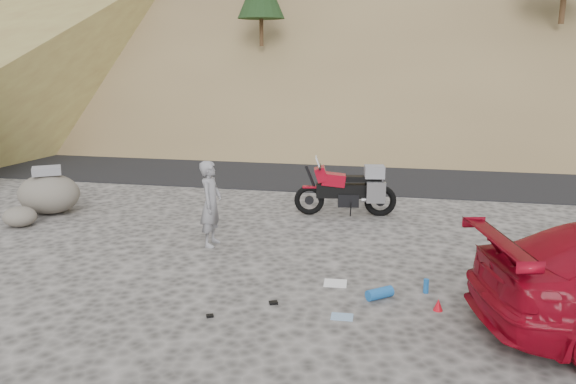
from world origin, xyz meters
TOP-DOWN VIEW (x-y plane):
  - ground at (0.00, 0.00)m, footprint 140.00×140.00m
  - road at (0.00, 9.00)m, footprint 120.00×7.00m
  - motorcycle at (0.80, 3.44)m, footprint 2.49×0.94m
  - man at (-1.79, 0.66)m, footprint 0.44×0.65m
  - boulder at (-6.53, 2.17)m, footprint 1.88×1.74m
  - small_rock at (-6.54, 1.03)m, footprint 0.84×0.77m
  - gear_white_cloth at (0.95, -0.87)m, footprint 0.41×0.37m
  - gear_blue_mat at (1.73, -1.34)m, footprint 0.47×0.43m
  - gear_bottle at (2.47, -0.96)m, footprint 0.11×0.11m
  - gear_funnel at (2.63, -1.60)m, footprint 0.18×0.18m
  - gear_glove_a at (0.08, -1.87)m, footprint 0.16×0.14m
  - gear_glove_b at (-0.75, -2.50)m, footprint 0.13×0.12m
  - gear_blue_cloth at (1.20, -2.12)m, footprint 0.34×0.25m

SIDE VIEW (x-z plane):
  - ground at x=0.00m, z-range 0.00..0.00m
  - road at x=0.00m, z-range -0.03..0.03m
  - man at x=-1.79m, z-range -0.89..0.89m
  - gear_white_cloth at x=0.95m, z-range 0.00..0.01m
  - gear_blue_cloth at x=1.20m, z-range 0.00..0.01m
  - gear_glove_b at x=-0.75m, z-range 0.00..0.04m
  - gear_glove_a at x=0.08m, z-range 0.00..0.04m
  - gear_blue_mat at x=1.73m, z-range 0.00..0.18m
  - gear_funnel at x=2.63m, z-range 0.00..0.19m
  - gear_bottle at x=2.47m, z-range 0.00..0.24m
  - small_rock at x=-6.54m, z-range 0.00..0.46m
  - boulder at x=-6.53m, z-range -0.07..1.09m
  - motorcycle at x=0.80m, z-range -0.11..1.38m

